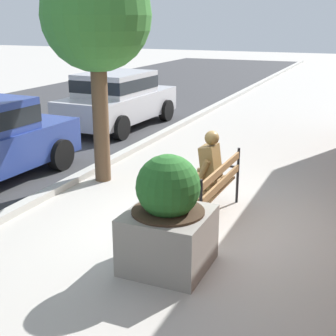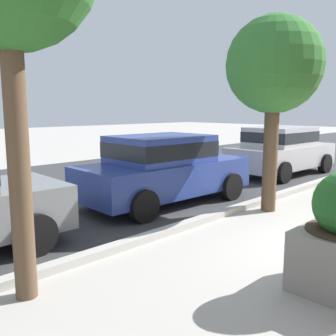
% 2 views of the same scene
% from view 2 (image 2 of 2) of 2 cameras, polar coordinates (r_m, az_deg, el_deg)
% --- Properties ---
extents(street_surface, '(60.00, 9.00, 0.01)m').
position_cam_2_polar(street_surface, '(10.92, -11.91, -2.49)').
color(street_surface, '#38383A').
rests_on(street_surface, ground).
extents(curb_stone, '(60.00, 0.20, 0.12)m').
position_cam_2_polar(curb_stone, '(7.57, 7.62, -7.05)').
color(curb_stone, '#B2AFA8').
rests_on(curb_stone, ground).
extents(street_tree_down_street, '(1.95, 1.95, 4.00)m').
position_cam_2_polar(street_tree_down_street, '(8.08, 15.86, 14.56)').
color(street_tree_down_street, brown).
rests_on(street_tree_down_street, ground).
extents(parked_car_blue, '(4.16, 2.05, 1.56)m').
position_cam_2_polar(parked_car_blue, '(8.47, -0.68, 0.16)').
color(parked_car_blue, navy).
rests_on(parked_car_blue, ground).
extents(parked_car_silver, '(4.16, 2.05, 1.56)m').
position_cam_2_polar(parked_car_silver, '(12.78, 16.87, 2.77)').
color(parked_car_silver, '#B7B7BC').
rests_on(parked_car_silver, ground).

